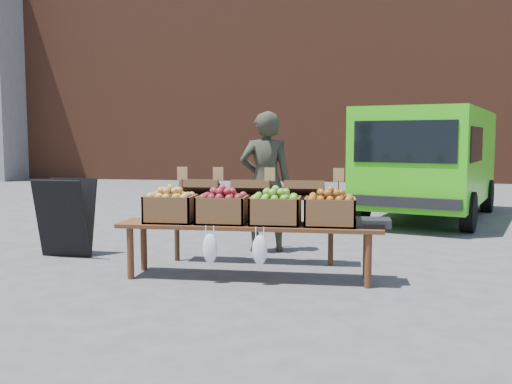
% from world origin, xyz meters
% --- Properties ---
extents(ground, '(80.00, 80.00, 0.00)m').
position_xyz_m(ground, '(0.00, 0.00, 0.00)').
color(ground, '#49494C').
extents(brick_building, '(24.00, 4.00, 10.00)m').
position_xyz_m(brick_building, '(0.00, 15.00, 5.00)').
color(brick_building, brown).
rests_on(brick_building, ground).
extents(delivery_van, '(3.28, 4.71, 1.93)m').
position_xyz_m(delivery_van, '(2.53, 4.86, 0.96)').
color(delivery_van, '#3BD115').
rests_on(delivery_van, ground).
extents(vendor, '(0.72, 0.54, 1.78)m').
position_xyz_m(vendor, '(0.00, 1.41, 0.89)').
color(vendor, '#2D2F22').
rests_on(vendor, ground).
extents(chalkboard_sign, '(0.66, 0.39, 0.97)m').
position_xyz_m(chalkboard_sign, '(-2.36, 0.72, 0.48)').
color(chalkboard_sign, black).
rests_on(chalkboard_sign, ground).
extents(back_table, '(2.10, 0.44, 1.04)m').
position_xyz_m(back_table, '(-0.06, 0.69, 0.52)').
color(back_table, '#392414').
rests_on(back_table, ground).
extents(display_bench, '(2.70, 0.56, 0.57)m').
position_xyz_m(display_bench, '(0.02, -0.03, 0.28)').
color(display_bench, '#4F2C17').
rests_on(display_bench, ground).
extents(crate_golden_apples, '(0.50, 0.40, 0.28)m').
position_xyz_m(crate_golden_apples, '(-0.80, -0.03, 0.71)').
color(crate_golden_apples, '#AA9C26').
rests_on(crate_golden_apples, display_bench).
extents(crate_russet_pears, '(0.50, 0.40, 0.28)m').
position_xyz_m(crate_russet_pears, '(-0.25, -0.03, 0.71)').
color(crate_russet_pears, maroon).
rests_on(crate_russet_pears, display_bench).
extents(crate_red_apples, '(0.50, 0.40, 0.28)m').
position_xyz_m(crate_red_apples, '(0.30, -0.03, 0.71)').
color(crate_red_apples, '#417E27').
rests_on(crate_red_apples, display_bench).
extents(crate_green_apples, '(0.50, 0.40, 0.28)m').
position_xyz_m(crate_green_apples, '(0.85, -0.03, 0.71)').
color(crate_green_apples, '#8D580C').
rests_on(crate_green_apples, display_bench).
extents(weighing_scale, '(0.34, 0.30, 0.08)m').
position_xyz_m(weighing_scale, '(1.27, -0.03, 0.61)').
color(weighing_scale, black).
rests_on(weighing_scale, display_bench).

